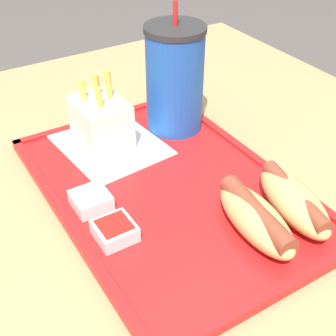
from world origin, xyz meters
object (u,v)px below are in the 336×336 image
soda_cup (175,79)px  fries_carton (101,122)px  hot_dog_near (256,218)px  sauce_cup_ketchup (115,230)px  sauce_cup_mayo (91,200)px  hot_dog_far (294,200)px

soda_cup → fries_carton: (-0.01, -0.12, -0.04)m
hot_dog_near → sauce_cup_ketchup: bearing=-118.5°
fries_carton → sauce_cup_mayo: size_ratio=2.54×
hot_dog_near → sauce_cup_mayo: (-0.14, -0.15, -0.01)m
sauce_cup_mayo → fries_carton: bearing=148.9°
hot_dog_far → sauce_cup_mayo: hot_dog_far is taller
fries_carton → sauce_cup_mayo: bearing=-31.1°
hot_dog_near → soda_cup: bearing=169.0°
hot_dog_far → sauce_cup_mayo: (-0.14, -0.21, -0.01)m
soda_cup → sauce_cup_ketchup: soda_cup is taller
hot_dog_far → sauce_cup_mayo: size_ratio=3.23×
hot_dog_far → sauce_cup_ketchup: bearing=-111.0°
fries_carton → sauce_cup_mayo: 0.15m
hot_dog_far → soda_cup: bearing=-177.5°
fries_carton → soda_cup: bearing=84.5°
sauce_cup_mayo → sauce_cup_ketchup: (0.07, 0.00, 0.00)m
sauce_cup_mayo → soda_cup: bearing=119.8°
hot_dog_far → fries_carton: 0.30m
sauce_cup_mayo → sauce_cup_ketchup: same height
sauce_cup_ketchup → sauce_cup_mayo: bearing=-179.3°
fries_carton → sauce_cup_ketchup: size_ratio=2.54×
hot_dog_far → sauce_cup_ketchup: size_ratio=3.23×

